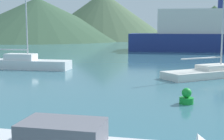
# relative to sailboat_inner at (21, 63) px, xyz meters

# --- Properties ---
(sailboat_inner) EXTENTS (9.03, 3.84, 11.03)m
(sailboat_inner) POSITION_rel_sailboat_inner_xyz_m (0.00, 0.00, 0.00)
(sailboat_inner) COLOR white
(sailboat_inner) RESTS_ON ground_plane
(sailboat_middle) EXTENTS (8.40, 5.39, 6.90)m
(sailboat_middle) POSITION_rel_sailboat_inner_xyz_m (15.44, -5.05, -0.18)
(sailboat_middle) COLOR white
(sailboat_middle) RESTS_ON ground_plane
(ferry_distant) EXTENTS (30.10, 12.53, 8.10)m
(ferry_distant) POSITION_rel_sailboat_inner_xyz_m (26.19, 21.46, 2.32)
(ferry_distant) COLOR navy
(ferry_distant) RESTS_ON ground_plane
(buoy_marker) EXTENTS (0.65, 0.65, 0.75)m
(buoy_marker) POSITION_rel_sailboat_inner_xyz_m (11.14, -13.34, -0.22)
(buoy_marker) COLOR green
(buoy_marker) RESTS_ON ground_plane
(hill_central) EXTENTS (53.65, 53.65, 12.79)m
(hill_central) POSITION_rel_sailboat_inner_xyz_m (-12.37, 68.43, 5.87)
(hill_central) COLOR #38563D
(hill_central) RESTS_ON ground_plane
(hill_east) EXTENTS (44.12, 44.12, 15.49)m
(hill_east) POSITION_rel_sailboat_inner_xyz_m (7.33, 77.14, 7.22)
(hill_east) COLOR #4C6647
(hill_east) RESTS_ON ground_plane
(hill_far_east) EXTENTS (28.35, 28.35, 10.92)m
(hill_far_east) POSITION_rel_sailboat_inner_xyz_m (43.27, 73.55, 4.93)
(hill_far_east) COLOR #476B42
(hill_far_east) RESTS_ON ground_plane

